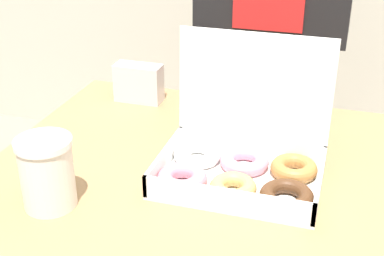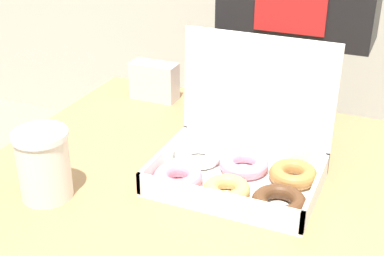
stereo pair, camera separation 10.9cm
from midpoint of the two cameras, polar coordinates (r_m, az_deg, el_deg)
name	(u,v)px [view 1 (the left image)]	position (r m, az deg, el deg)	size (l,w,h in m)	color
donut_box	(240,161)	(1.08, 2.32, -3.64)	(0.34, 0.25, 0.28)	white
coffee_cup	(47,173)	(1.03, -18.17, -4.63)	(0.10, 0.10, 0.14)	silver
napkin_holder	(139,83)	(1.45, -7.87, 4.74)	(0.13, 0.06, 0.10)	silver
person_customer	(273,25)	(1.68, 6.73, 10.86)	(0.45, 0.25, 1.60)	#665B51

